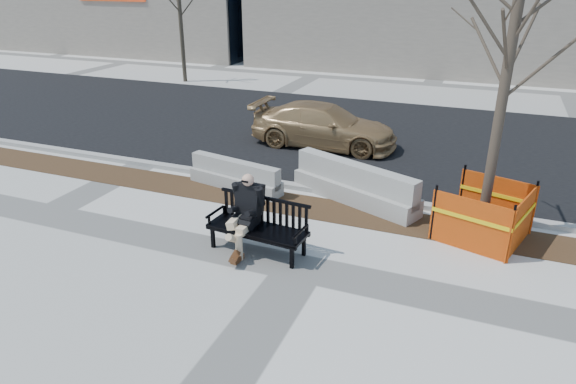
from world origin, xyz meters
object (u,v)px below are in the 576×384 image
(seated_man, at_px, (247,247))
(jersey_barrier_right, at_px, (354,201))
(jersey_barrier_left, at_px, (236,188))
(tree_fence, at_px, (479,236))
(sedan, at_px, (323,146))
(bench, at_px, (258,251))

(seated_man, bearing_deg, jersey_barrier_right, 69.65)
(jersey_barrier_left, bearing_deg, tree_fence, 6.72)
(jersey_barrier_right, bearing_deg, seated_man, -92.55)
(sedan, distance_m, jersey_barrier_right, 4.35)
(seated_man, bearing_deg, tree_fence, 31.91)
(seated_man, distance_m, jersey_barrier_right, 3.29)
(sedan, xyz_separation_m, jersey_barrier_right, (2.04, -3.85, 0.00))
(bench, distance_m, tree_fence, 4.64)
(sedan, distance_m, jersey_barrier_left, 4.28)
(sedan, relative_size, jersey_barrier_right, 1.37)
(tree_fence, relative_size, sedan, 1.31)
(jersey_barrier_left, distance_m, jersey_barrier_right, 3.05)
(tree_fence, height_order, jersey_barrier_right, tree_fence)
(jersey_barrier_right, bearing_deg, jersey_barrier_left, -151.34)
(tree_fence, xyz_separation_m, jersey_barrier_left, (-5.95, 0.46, 0.00))
(seated_man, distance_m, tree_fence, 4.85)
(seated_man, bearing_deg, bench, -11.08)
(seated_man, height_order, jersey_barrier_right, seated_man)
(jersey_barrier_left, height_order, jersey_barrier_right, jersey_barrier_right)
(bench, distance_m, jersey_barrier_left, 3.34)
(jersey_barrier_left, bearing_deg, seated_man, -47.37)
(tree_fence, xyz_separation_m, jersey_barrier_right, (-2.91, 0.78, 0.00))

